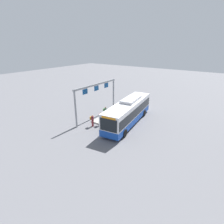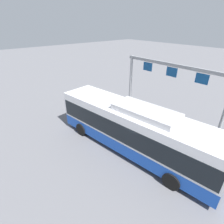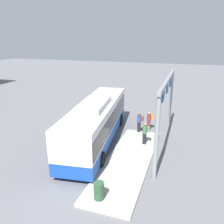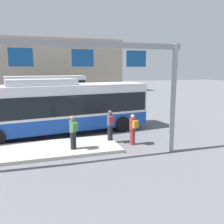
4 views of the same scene
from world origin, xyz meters
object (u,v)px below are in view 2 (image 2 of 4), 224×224
object	(u,v)px
person_boarding	(132,111)
person_waiting_mid	(159,117)
bus_main	(132,127)
person_waiting_near	(129,107)

from	to	relation	value
person_boarding	person_waiting_mid	distance (m)	2.33
bus_main	person_waiting_near	world-z (taller)	bus_main
bus_main	person_waiting_mid	distance (m)	3.76
person_waiting_near	person_waiting_mid	distance (m)	3.25
person_waiting_near	person_waiting_mid	xyz separation A→B (m)	(-3.24, -0.24, 0.16)
person_boarding	person_waiting_mid	bearing A→B (deg)	112.58
person_boarding	person_waiting_near	distance (m)	1.27
person_boarding	bus_main	bearing A→B (deg)	43.55
bus_main	person_waiting_mid	xyz separation A→B (m)	(0.45, -3.65, -0.76)
bus_main	person_boarding	distance (m)	3.88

